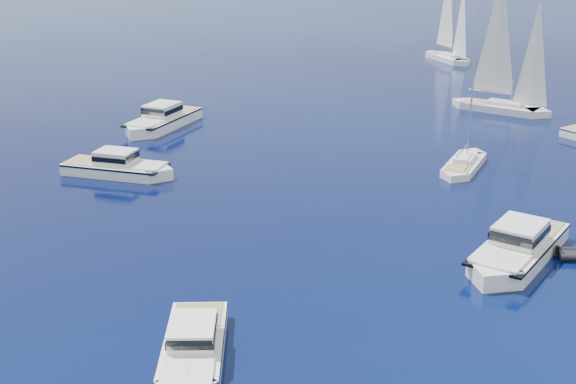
% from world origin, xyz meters
% --- Properties ---
extents(motor_cruiser_left, '(6.89, 9.02, 2.33)m').
position_xyz_m(motor_cruiser_left, '(-10.69, 14.49, 0.00)').
color(motor_cruiser_left, white).
rests_on(motor_cruiser_left, ground).
extents(motor_cruiser_centre, '(11.35, 7.37, 2.86)m').
position_xyz_m(motor_cruiser_centre, '(9.92, 14.26, 0.00)').
color(motor_cruiser_centre, silver).
rests_on(motor_cruiser_centre, ground).
extents(motor_cruiser_distant, '(11.05, 9.16, 2.92)m').
position_xyz_m(motor_cruiser_distant, '(4.64, 53.56, 0.00)').
color(motor_cruiser_distant, white).
rests_on(motor_cruiser_distant, ground).
extents(motor_cruiser_horizon, '(8.58, 9.18, 2.53)m').
position_xyz_m(motor_cruiser_horizon, '(-4.02, 41.77, 0.00)').
color(motor_cruiser_horizon, silver).
rests_on(motor_cruiser_horizon, ground).
extents(sailboat_centre, '(8.70, 6.68, 13.00)m').
position_xyz_m(sailboat_centre, '(19.94, 28.69, 0.00)').
color(sailboat_centre, silver).
rests_on(sailboat_centre, ground).
extents(sailboat_sails_r, '(7.02, 11.27, 16.23)m').
position_xyz_m(sailboat_sails_r, '(37.04, 40.85, 0.00)').
color(sailboat_sails_r, silver).
rests_on(sailboat_sails_r, ground).
extents(sailboat_sails_far, '(4.86, 11.05, 15.74)m').
position_xyz_m(sailboat_sails_far, '(53.96, 66.58, 0.00)').
color(sailboat_sails_far, white).
rests_on(sailboat_sails_far, ground).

